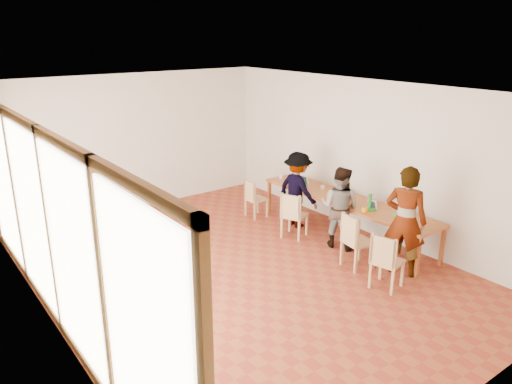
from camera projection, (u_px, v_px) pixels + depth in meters
ground at (241, 270)px, 8.42m from camera, size 8.00×8.00×0.00m
wall_back at (136, 142)px, 10.99m from camera, size 6.00×0.10×3.00m
wall_front at (475, 281)px, 4.91m from camera, size 6.00×0.10×3.00m
wall_right at (367, 158)px, 9.67m from camera, size 0.10×8.00×3.00m
window_wall at (48, 227)px, 6.26m from camera, size 0.10×8.00×3.00m
ceiling at (240, 89)px, 7.48m from camera, size 6.00×8.00×0.04m
communal_table at (345, 201)px, 9.65m from camera, size 0.80×4.00×0.75m
side_table at (68, 204)px, 9.60m from camera, size 0.90×0.90×0.75m
chair_near at (385, 256)px, 7.62m from camera, size 0.52×0.52×0.49m
chair_mid at (354, 236)px, 8.32m from camera, size 0.51×0.51×0.51m
chair_far at (293, 211)px, 9.54m from camera, size 0.57×0.57×0.49m
chair_empty at (253, 195)px, 10.65m from camera, size 0.39×0.39×0.44m
chair_spare at (120, 264)px, 7.54m from camera, size 0.53×0.53×0.43m
person_near at (405, 221)px, 8.05m from camera, size 0.68×0.80×1.85m
person_mid at (340, 207)px, 9.14m from camera, size 0.81×0.90×1.53m
person_far at (298, 190)px, 10.11m from camera, size 0.63×1.03×1.56m
laptop_near at (400, 214)px, 8.73m from camera, size 0.19×0.22×0.18m
laptop_mid at (371, 207)px, 9.07m from camera, size 0.18×0.22×0.18m
laptop_far at (302, 182)px, 10.51m from camera, size 0.23×0.26×0.21m
yellow_mug at (365, 210)px, 8.91m from camera, size 0.12×0.12×0.09m
green_bottle at (370, 201)px, 9.07m from camera, size 0.07×0.07×0.28m
clear_glass at (281, 177)px, 10.96m from camera, size 0.07×0.07×0.09m
condiment_cup at (322, 187)px, 10.26m from camera, size 0.08×0.08×0.06m
pink_phone at (410, 226)px, 8.28m from camera, size 0.05×0.10×0.01m
black_pouch at (341, 192)px, 9.88m from camera, size 0.16×0.26×0.09m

